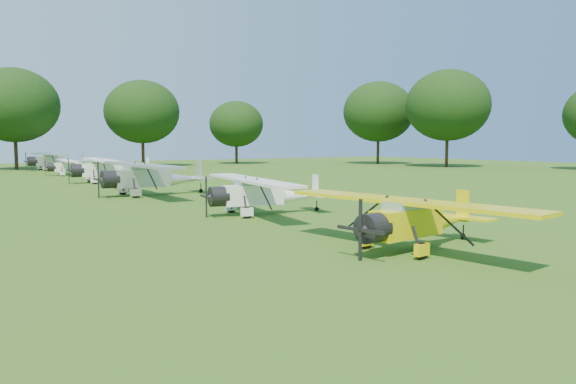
# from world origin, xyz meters

# --- Properties ---
(ground) EXTENTS (160.00, 160.00, 0.00)m
(ground) POSITION_xyz_m (0.00, 0.00, 0.00)
(ground) COLOR #295214
(ground) RESTS_ON ground
(tree_belt) EXTENTS (137.36, 130.27, 14.52)m
(tree_belt) POSITION_xyz_m (3.57, 0.16, 8.03)
(tree_belt) COLOR black
(tree_belt) RESTS_ON ground
(aircraft_2) EXTENTS (6.02, 9.55, 1.87)m
(aircraft_2) POSITION_xyz_m (1.09, -8.97, 1.10)
(aircraft_2) COLOR yellow
(aircraft_2) RESTS_ON ground
(aircraft_3) EXTENTS (6.25, 9.89, 1.94)m
(aircraft_3) POSITION_xyz_m (1.46, 1.63, 1.14)
(aircraft_3) COLOR white
(aircraft_3) RESTS_ON ground
(aircraft_4) EXTENTS (7.41, 11.77, 2.33)m
(aircraft_4) POSITION_xyz_m (0.27, 14.17, 1.36)
(aircraft_4) COLOR silver
(aircraft_4) RESTS_ON ground
(aircraft_5) EXTENTS (7.18, 11.43, 2.25)m
(aircraft_5) POSITION_xyz_m (1.26, 27.45, 1.31)
(aircraft_5) COLOR white
(aircraft_5) RESTS_ON ground
(aircraft_6) EXTENTS (5.74, 9.13, 1.79)m
(aircraft_6) POSITION_xyz_m (1.03, 40.13, 1.05)
(aircraft_6) COLOR white
(aircraft_6) RESTS_ON ground
(aircraft_7) EXTENTS (7.34, 11.70, 2.30)m
(aircraft_7) POSITION_xyz_m (1.72, 52.86, 1.34)
(aircraft_7) COLOR silver
(aircraft_7) RESTS_ON ground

